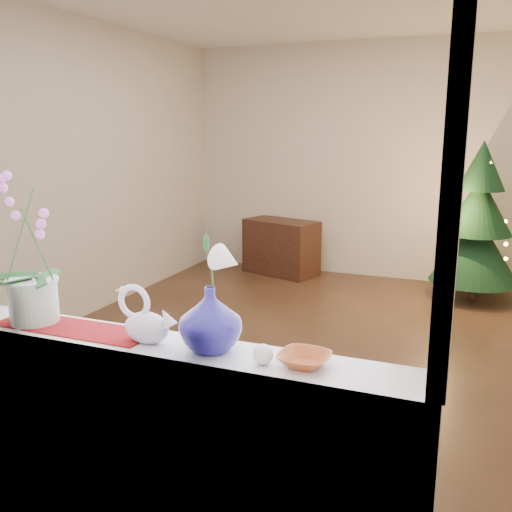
{
  "coord_description": "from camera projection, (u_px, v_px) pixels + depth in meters",
  "views": [
    {
      "loc": [
        1.17,
        -4.17,
        1.74
      ],
      "look_at": [
        0.05,
        -1.4,
        1.06
      ],
      "focal_mm": 40.0,
      "sensor_mm": 36.0,
      "label": 1
    }
  ],
  "objects": [
    {
      "name": "ground",
      "position": [
        315.0,
        349.0,
        4.58
      ],
      "size": [
        5.0,
        5.0,
        0.0
      ],
      "primitive_type": "plane",
      "color": "#322014",
      "rests_on": "ground"
    },
    {
      "name": "wall_back",
      "position": [
        378.0,
        162.0,
        6.55
      ],
      "size": [
        4.5,
        0.1,
        2.7
      ],
      "primitive_type": "cube",
      "color": "beige",
      "rests_on": "ground"
    },
    {
      "name": "wall_front",
      "position": [
        127.0,
        240.0,
        2.02
      ],
      "size": [
        4.5,
        0.1,
        2.7
      ],
      "primitive_type": "cube",
      "color": "beige",
      "rests_on": "ground"
    },
    {
      "name": "wall_left",
      "position": [
        76.0,
        172.0,
        5.11
      ],
      "size": [
        0.1,
        5.0,
        2.7
      ],
      "primitive_type": "cube",
      "color": "beige",
      "rests_on": "ground"
    },
    {
      "name": "window_apron",
      "position": [
        144.0,
        463.0,
        2.26
      ],
      "size": [
        2.2,
        0.08,
        0.88
      ],
      "primitive_type": "cube",
      "color": "white",
      "rests_on": "ground"
    },
    {
      "name": "windowsill",
      "position": [
        152.0,
        346.0,
        2.24
      ],
      "size": [
        2.2,
        0.26,
        0.04
      ],
      "primitive_type": "cube",
      "color": "white",
      "rests_on": "window_apron"
    },
    {
      "name": "window_frame",
      "position": [
        127.0,
        139.0,
        1.97
      ],
      "size": [
        2.22,
        0.06,
        1.6
      ],
      "primitive_type": null,
      "color": "white",
      "rests_on": "windowsill"
    },
    {
      "name": "runner",
      "position": [
        73.0,
        328.0,
        2.37
      ],
      "size": [
        0.7,
        0.2,
        0.01
      ],
      "primitive_type": "cube",
      "color": "maroon",
      "rests_on": "windowsill"
    },
    {
      "name": "orchid_pot",
      "position": [
        29.0,
        250.0,
        2.38
      ],
      "size": [
        0.29,
        0.29,
        0.64
      ],
      "primitive_type": null,
      "rotation": [
        0.0,
        0.0,
        -0.41
      ],
      "color": "beige",
      "rests_on": "windowsill"
    },
    {
      "name": "swan",
      "position": [
        146.0,
        316.0,
        2.2
      ],
      "size": [
        0.26,
        0.13,
        0.22
      ],
      "primitive_type": null,
      "rotation": [
        0.0,
        0.0,
        -0.07
      ],
      "color": "silver",
      "rests_on": "windowsill"
    },
    {
      "name": "blue_vase",
      "position": [
        210.0,
        314.0,
        2.11
      ],
      "size": [
        0.34,
        0.34,
        0.28
      ],
      "primitive_type": "imported",
      "rotation": [
        0.0,
        0.0,
        0.31
      ],
      "color": "navy",
      "rests_on": "windowsill"
    },
    {
      "name": "lily",
      "position": [
        209.0,
        249.0,
        2.06
      ],
      "size": [
        0.16,
        0.09,
        0.21
      ],
      "primitive_type": null,
      "color": "white",
      "rests_on": "blue_vase"
    },
    {
      "name": "paperweight",
      "position": [
        263.0,
        354.0,
        2.01
      ],
      "size": [
        0.09,
        0.09,
        0.07
      ],
      "primitive_type": "sphere",
      "rotation": [
        0.0,
        0.0,
        -0.16
      ],
      "color": "white",
      "rests_on": "windowsill"
    },
    {
      "name": "amber_dish",
      "position": [
        304.0,
        360.0,
        2.0
      ],
      "size": [
        0.16,
        0.16,
        0.04
      ],
      "primitive_type": "imported",
      "rotation": [
        0.0,
        0.0,
        -0.06
      ],
      "color": "#A54B21",
      "rests_on": "windowsill"
    },
    {
      "name": "xmas_tree",
      "position": [
        478.0,
        221.0,
        5.76
      ],
      "size": [
        0.94,
        0.94,
        1.62
      ],
      "primitive_type": null,
      "rotation": [
        0.0,
        0.0,
        -0.06
      ],
      "color": "black",
      "rests_on": "ground"
    },
    {
      "name": "side_table",
      "position": [
        281.0,
        247.0,
        6.88
      ],
      "size": [
        0.97,
        0.69,
        0.66
      ],
      "primitive_type": "cube",
      "rotation": [
        0.0,
        0.0,
        -0.31
      ],
      "color": "black",
      "rests_on": "ground"
    }
  ]
}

